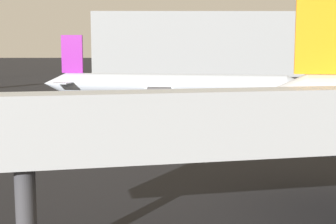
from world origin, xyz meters
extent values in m
cone|color=silver|center=(1.05, 16.09, 4.37)|extent=(4.89, 4.57, 3.95)
cube|color=silver|center=(3.68, 15.68, 4.76)|extent=(3.62, 8.56, 0.16)
cube|color=orange|center=(4.17, 15.60, 8.89)|extent=(3.17, 0.78, 5.11)
cylinder|color=#B2BCCC|center=(-2.58, 51.32, 2.91)|extent=(26.95, 7.92, 2.73)
cone|color=#B2BCCC|center=(12.10, 48.41, 2.91)|extent=(3.48, 3.27, 2.73)
cone|color=#B2BCCC|center=(-17.26, 54.23, 2.91)|extent=(3.48, 3.27, 2.73)
cube|color=#B2BCCC|center=(-3.90, 51.58, 2.50)|extent=(8.40, 26.04, 0.21)
cube|color=#B2BCCC|center=(-15.36, 53.86, 3.18)|extent=(3.42, 7.46, 0.14)
cube|color=purple|center=(-14.94, 53.77, 6.62)|extent=(2.74, 0.79, 4.69)
cylinder|color=#4C4C54|center=(-2.15, 56.24, 2.36)|extent=(2.82, 2.01, 1.54)
cylinder|color=#4C4C54|center=(-4.06, 46.60, 2.36)|extent=(2.82, 2.01, 1.54)
cube|color=black|center=(5.88, 49.64, 0.77)|extent=(0.50, 0.50, 1.54)
cube|color=black|center=(-3.56, 53.26, 0.77)|extent=(0.50, 0.50, 1.54)
cube|color=black|center=(-4.23, 49.90, 0.77)|extent=(0.50, 0.50, 1.54)
cube|color=#B2B7BC|center=(-1.80, 9.83, 4.92)|extent=(18.74, 5.31, 2.40)
cylinder|color=#3F3F44|center=(-8.25, 8.52, 1.86)|extent=(0.70, 0.70, 3.72)
cube|color=#999EA3|center=(10.93, 123.48, 7.96)|extent=(64.03, 22.50, 15.91)
camera|label=1|loc=(-3.62, -7.33, 7.69)|focal=52.16mm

